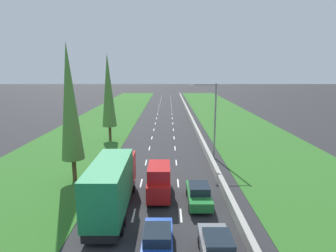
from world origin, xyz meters
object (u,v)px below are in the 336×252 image
(red_van_centre_lane, at_px, (159,180))
(poplar_tree_second, at_px, (70,102))
(blue_sedan_centre_lane, at_px, (157,242))
(green_box_truck_left_lane, at_px, (112,185))
(street_light_mast, at_px, (212,115))
(grey_sedan_right_lane, at_px, (217,249))
(green_sedan_right_lane, at_px, (199,194))
(poplar_tree_third, at_px, (108,91))

(red_van_centre_lane, bearing_deg, poplar_tree_second, 157.48)
(blue_sedan_centre_lane, relative_size, green_box_truck_left_lane, 0.48)
(blue_sedan_centre_lane, relative_size, street_light_mast, 0.50)
(grey_sedan_right_lane, xyz_separation_m, blue_sedan_centre_lane, (-3.36, 0.67, 0.00))
(green_sedan_right_lane, height_order, red_van_centre_lane, red_van_centre_lane)
(green_sedan_right_lane, xyz_separation_m, poplar_tree_second, (-11.52, 4.80, 6.79))
(grey_sedan_right_lane, bearing_deg, poplar_tree_second, 134.95)
(grey_sedan_right_lane, relative_size, green_box_truck_left_lane, 0.48)
(blue_sedan_centre_lane, height_order, poplar_tree_second, poplar_tree_second)
(green_sedan_right_lane, bearing_deg, poplar_tree_second, 157.36)
(grey_sedan_right_lane, distance_m, green_sedan_right_lane, 7.02)
(grey_sedan_right_lane, xyz_separation_m, green_box_truck_left_lane, (-6.88, 5.64, 1.37))
(red_van_centre_lane, xyz_separation_m, poplar_tree_third, (-8.05, 19.27, 6.13))
(green_box_truck_left_lane, bearing_deg, blue_sedan_centre_lane, -54.64)
(green_sedan_right_lane, bearing_deg, poplar_tree_third, 118.62)
(poplar_tree_second, relative_size, street_light_mast, 1.46)
(street_light_mast, bearing_deg, red_van_centre_lane, -119.61)
(grey_sedan_right_lane, bearing_deg, poplar_tree_third, 112.65)
(grey_sedan_right_lane, relative_size, blue_sedan_centre_lane, 1.00)
(green_box_truck_left_lane, height_order, poplar_tree_third, poplar_tree_third)
(green_box_truck_left_lane, bearing_deg, street_light_mast, 54.77)
(grey_sedan_right_lane, height_order, green_box_truck_left_lane, green_box_truck_left_lane)
(red_van_centre_lane, bearing_deg, green_box_truck_left_lane, -141.09)
(green_sedan_right_lane, height_order, poplar_tree_third, poplar_tree_third)
(green_sedan_right_lane, bearing_deg, red_van_centre_lane, 157.05)
(blue_sedan_centre_lane, bearing_deg, street_light_mast, 72.20)
(grey_sedan_right_lane, bearing_deg, street_light_mast, 82.45)
(green_sedan_right_lane, distance_m, red_van_centre_lane, 3.54)
(green_sedan_right_lane, bearing_deg, street_light_mast, 76.82)
(grey_sedan_right_lane, bearing_deg, green_box_truck_left_lane, 140.66)
(green_sedan_right_lane, distance_m, poplar_tree_second, 14.21)
(red_van_centre_lane, relative_size, poplar_tree_third, 0.38)
(poplar_tree_second, bearing_deg, green_box_truck_left_lane, -51.50)
(poplar_tree_third, distance_m, street_light_mast, 16.69)
(red_van_centre_lane, relative_size, green_box_truck_left_lane, 0.52)
(green_box_truck_left_lane, xyz_separation_m, poplar_tree_third, (-4.66, 22.01, 5.35))
(grey_sedan_right_lane, xyz_separation_m, poplar_tree_third, (-11.54, 27.65, 6.72))
(grey_sedan_right_lane, height_order, poplar_tree_third, poplar_tree_third)
(blue_sedan_centre_lane, xyz_separation_m, poplar_tree_second, (-8.44, 11.15, 6.79))
(poplar_tree_third, bearing_deg, grey_sedan_right_lane, -67.35)
(grey_sedan_right_lane, xyz_separation_m, street_light_mast, (2.51, 18.94, 4.42))
(green_sedan_right_lane, relative_size, red_van_centre_lane, 0.92)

